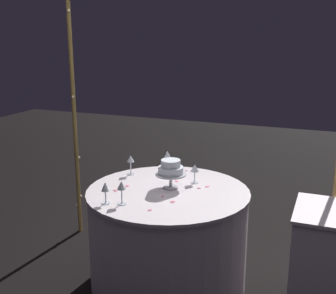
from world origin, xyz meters
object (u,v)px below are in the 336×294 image
side_table (333,264)px  wine_glass_1 (122,187)px  tiered_cake (171,170)px  wine_glass_4 (105,188)px  decorative_arch (193,87)px  wine_glass_0 (131,160)px  wine_glass_2 (167,155)px  main_table (168,238)px  wine_glass_3 (195,169)px

side_table → wine_glass_1: (-1.30, -0.41, 0.49)m
tiered_cake → wine_glass_4: bearing=-124.3°
decorative_arch → wine_glass_0: (-0.41, -0.29, -0.56)m
tiered_cake → wine_glass_4: tiered_cake is taller
wine_glass_2 → wine_glass_4: 0.84m
side_table → wine_glass_2: (-1.31, 0.40, 0.49)m
wine_glass_0 → wine_glass_2: (0.22, 0.23, -0.00)m
decorative_arch → main_table: decorative_arch is taller
decorative_arch → wine_glass_0: decorative_arch is taller
tiered_cake → wine_glass_1: tiered_cake is taller
wine_glass_3 → main_table: bearing=-119.1°
main_table → wine_glass_3: (0.12, 0.22, 0.47)m
main_table → wine_glass_0: wine_glass_0 is taller
main_table → side_table: size_ratio=1.58×
decorative_arch → wine_glass_1: decorative_arch is taller
wine_glass_0 → wine_glass_3: size_ratio=1.10×
wine_glass_0 → wine_glass_4: size_ratio=1.05×
side_table → wine_glass_3: (-1.00, 0.16, 0.48)m
decorative_arch → wine_glass_2: (-0.19, -0.06, -0.56)m
wine_glass_1 → wine_glass_4: bearing=-165.7°
wine_glass_1 → wine_glass_2: bearing=90.4°
wine_glass_4 → side_table: bearing=17.2°
wine_glass_4 → wine_glass_2: bearing=83.3°
side_table → wine_glass_4: wine_glass_4 is taller
decorative_arch → wine_glass_3: 0.65m
side_table → main_table: bearing=-176.9°
wine_glass_2 → side_table: bearing=-16.9°
main_table → wine_glass_1: 0.62m
main_table → wine_glass_1: size_ratio=7.32×
wine_glass_1 → wine_glass_4: size_ratio=1.07×
wine_glass_2 → wine_glass_3: (0.31, -0.24, -0.01)m
wine_glass_0 → wine_glass_1: (0.22, -0.58, 0.00)m
wine_glass_1 → main_table: bearing=62.3°
wine_glass_4 → wine_glass_1: bearing=14.3°
side_table → wine_glass_0: 1.61m
decorative_arch → wine_glass_2: decorative_arch is taller
wine_glass_2 → wine_glass_4: (-0.10, -0.83, -0.01)m
main_table → wine_glass_3: size_ratio=8.20×
decorative_arch → tiered_cake: 0.71m
main_table → wine_glass_1: (-0.18, -0.35, 0.49)m
main_table → wine_glass_3: 0.54m
decorative_arch → wine_glass_2: 0.59m
wine_glass_1 → wine_glass_2: 0.81m
wine_glass_0 → wine_glass_3: wine_glass_0 is taller
wine_glass_3 → decorative_arch: bearing=112.7°
tiered_cake → wine_glass_2: (-0.19, 0.41, -0.02)m
decorative_arch → wine_glass_2: size_ratio=14.45×
main_table → tiered_cake: tiered_cake is taller
wine_glass_0 → wine_glass_3: (0.53, -0.01, -0.01)m
wine_glass_1 → wine_glass_3: 0.65m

